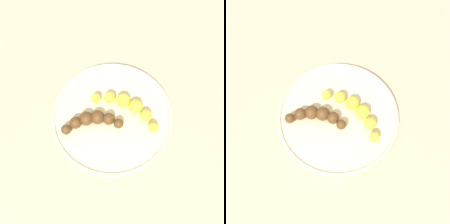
{
  "view_description": "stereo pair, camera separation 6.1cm",
  "coord_description": "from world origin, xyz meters",
  "views": [
    {
      "loc": [
        -0.11,
        -0.21,
        0.6
      ],
      "look_at": [
        0.0,
        0.0,
        0.04
      ],
      "focal_mm": 41.39,
      "sensor_mm": 36.0,
      "label": 1
    },
    {
      "loc": [
        -0.06,
        -0.23,
        0.6
      ],
      "look_at": [
        0.0,
        0.0,
        0.04
      ],
      "focal_mm": 41.39,
      "sensor_mm": 36.0,
      "label": 2
    }
  ],
  "objects": [
    {
      "name": "fruit_bowl",
      "position": [
        0.0,
        0.0,
        0.01
      ],
      "size": [
        0.3,
        0.3,
        0.02
      ],
      "color": "beige",
      "rests_on": "ground_plane"
    },
    {
      "name": "ground_plane",
      "position": [
        0.0,
        0.0,
        0.0
      ],
      "size": [
        2.4,
        2.4,
        0.0
      ],
      "primitive_type": "plane",
      "color": "tan"
    },
    {
      "name": "banana_overripe",
      "position": [
        -0.05,
        0.0,
        0.04
      ],
      "size": [
        0.14,
        0.08,
        0.03
      ],
      "rotation": [
        0.0,
        0.0,
        1.2
      ],
      "color": "#593819",
      "rests_on": "fruit_bowl"
    },
    {
      "name": "banana_yellow",
      "position": [
        0.04,
        -0.0,
        0.04
      ],
      "size": [
        0.11,
        0.16,
        0.03
      ],
      "rotation": [
        0.0,
        0.0,
        0.57
      ],
      "color": "yellow",
      "rests_on": "fruit_bowl"
    }
  ]
}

